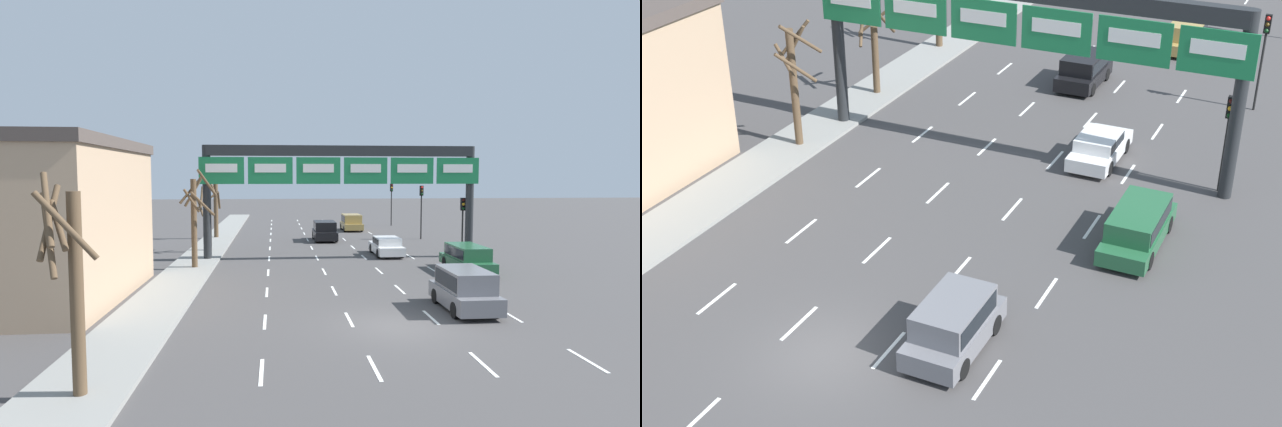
# 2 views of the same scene
# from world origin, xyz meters

# --- Properties ---
(ground_plane) EXTENTS (220.00, 220.00, 0.00)m
(ground_plane) POSITION_xyz_m (0.00, 0.00, 0.00)
(ground_plane) COLOR #474444
(sidewalk_left) EXTENTS (2.80, 110.00, 0.15)m
(sidewalk_left) POSITION_xyz_m (-9.65, 0.00, 0.07)
(sidewalk_left) COLOR gray
(sidewalk_left) RESTS_ON ground_plane
(lane_dashes) EXTENTS (10.02, 67.00, 0.01)m
(lane_dashes) POSITION_xyz_m (-0.00, 13.50, 0.00)
(lane_dashes) COLOR white
(lane_dashes) RESTS_ON ground_plane
(sign_gantry) EXTENTS (19.02, 0.70, 7.72)m
(sign_gantry) POSITION_xyz_m (0.00, 15.64, 6.04)
(sign_gantry) COLOR #232628
(sign_gantry) RESTS_ON ground_plane
(car_white) EXTENTS (1.84, 4.25, 1.33)m
(car_white) POSITION_xyz_m (3.40, 16.73, 0.72)
(car_white) COLOR silver
(car_white) RESTS_ON ground_plane
(suv_grey) EXTENTS (1.88, 4.00, 1.75)m
(suv_grey) POSITION_xyz_m (3.40, 1.97, 0.97)
(suv_grey) COLOR slate
(suv_grey) RESTS_ON ground_plane
(suv_green) EXTENTS (1.85, 4.75, 1.56)m
(suv_green) POSITION_xyz_m (6.84, 10.39, 0.88)
(suv_green) COLOR #235B38
(suv_green) RESTS_ON ground_plane
(suv_gold) EXTENTS (1.98, 4.17, 1.70)m
(suv_gold) POSITION_xyz_m (3.45, 33.44, 0.95)
(suv_gold) COLOR #A88947
(suv_gold) RESTS_ON ground_plane
(suv_black) EXTENTS (1.97, 4.17, 1.72)m
(suv_black) POSITION_xyz_m (-0.18, 25.38, 0.96)
(suv_black) COLOR black
(suv_black) RESTS_ON ground_plane
(traffic_light_near_gantry) EXTENTS (0.30, 0.35, 4.14)m
(traffic_light_near_gantry) POSITION_xyz_m (8.73, 16.08, 2.98)
(traffic_light_near_gantry) COLOR black
(traffic_light_near_gantry) RESTS_ON ground_plane
(traffic_light_mid_block) EXTENTS (0.30, 0.35, 4.83)m
(traffic_light_mid_block) POSITION_xyz_m (8.61, 25.71, 3.44)
(traffic_light_mid_block) COLOR black
(traffic_light_mid_block) RESTS_ON ground_plane
(traffic_light_far_end) EXTENTS (0.30, 0.35, 4.85)m
(traffic_light_far_end) POSITION_xyz_m (8.84, 38.24, 3.45)
(traffic_light_far_end) COLOR black
(traffic_light_far_end) RESTS_ON ground_plane
(tree_bare_closest) EXTENTS (2.31, 2.31, 5.92)m
(tree_bare_closest) POSITION_xyz_m (-9.33, 12.44, 3.32)
(tree_bare_closest) COLOR brown
(tree_bare_closest) RESTS_ON sidewalk_left
(tree_bare_second) EXTENTS (1.67, 1.52, 5.59)m
(tree_bare_second) POSITION_xyz_m (-9.55, -5.47, 3.21)
(tree_bare_second) COLOR brown
(tree_bare_second) RESTS_ON sidewalk_left
(tree_bare_third) EXTENTS (0.99, 1.37, 6.57)m
(tree_bare_third) POSITION_xyz_m (-9.95, 27.66, 3.29)
(tree_bare_third) COLOR brown
(tree_bare_third) RESTS_ON sidewalk_left
(tree_bare_furthest) EXTENTS (2.12, 2.22, 4.77)m
(tree_bare_furthest) POSITION_xyz_m (-9.49, 19.63, 2.49)
(tree_bare_furthest) COLOR brown
(tree_bare_furthest) RESTS_ON sidewalk_left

